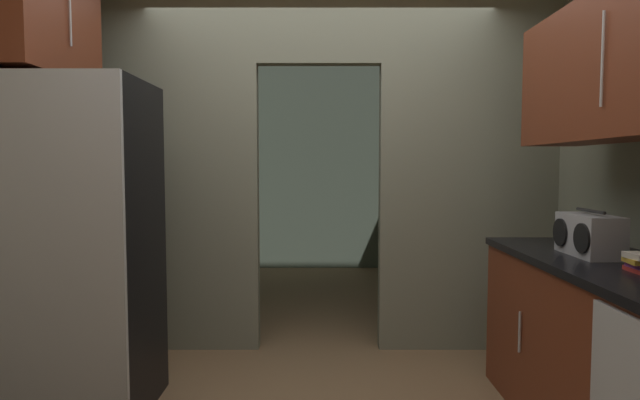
{
  "coord_description": "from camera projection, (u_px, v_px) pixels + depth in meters",
  "views": [
    {
      "loc": [
        -0.0,
        -2.6,
        1.37
      ],
      "look_at": [
        -0.01,
        0.81,
        1.15
      ],
      "focal_mm": 29.31,
      "sensor_mm": 36.0,
      "label": 1
    }
  ],
  "objects": [
    {
      "name": "lower_cabinet_run",
      "position": [
        633.0,
        369.0,
        2.34
      ],
      "size": [
        0.68,
        2.06,
        0.91
      ],
      "color": "maroon",
      "rests_on": "ground"
    },
    {
      "name": "kitchen_partition",
      "position": [
        321.0,
        155.0,
        3.85
      ],
      "size": [
        3.49,
        0.12,
        2.75
      ],
      "color": "gray",
      "rests_on": "ground"
    },
    {
      "name": "refrigerator",
      "position": [
        75.0,
        248.0,
        2.87
      ],
      "size": [
        0.81,
        0.71,
        1.83
      ],
      "color": "black",
      "rests_on": "ground"
    },
    {
      "name": "adjoining_room_shell",
      "position": [
        321.0,
        166.0,
        5.98
      ],
      "size": [
        3.49,
        3.19,
        2.75
      ],
      "color": "slate",
      "rests_on": "ground"
    },
    {
      "name": "boombox",
      "position": [
        590.0,
        235.0,
        2.66
      ],
      "size": [
        0.2,
        0.38,
        0.24
      ],
      "color": "#B2B2B7",
      "rests_on": "lower_cabinet_run"
    }
  ]
}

